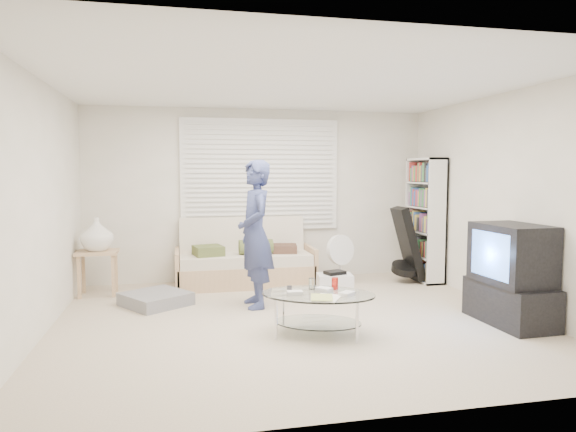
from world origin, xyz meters
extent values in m
plane|color=tan|center=(0.00, 0.00, 0.00)|extent=(5.00, 5.00, 0.00)
cube|color=beige|center=(0.00, 2.25, 1.25)|extent=(5.00, 0.02, 2.50)
cube|color=beige|center=(0.00, -2.25, 1.25)|extent=(5.00, 0.02, 2.50)
cube|color=beige|center=(-2.50, 0.00, 1.25)|extent=(0.02, 4.50, 2.50)
cube|color=beige|center=(2.50, 0.00, 1.25)|extent=(0.02, 4.50, 2.50)
cube|color=white|center=(0.00, 0.00, 2.50)|extent=(5.00, 4.50, 0.02)
cube|color=white|center=(0.00, 2.22, 1.55)|extent=(2.32, 0.06, 1.62)
cube|color=black|center=(0.00, 2.21, 1.55)|extent=(2.20, 0.01, 1.50)
cube|color=silver|center=(0.00, 2.18, 1.55)|extent=(2.16, 0.04, 1.50)
cube|color=silver|center=(0.00, 2.20, 1.55)|extent=(2.32, 0.08, 1.62)
cube|color=tan|center=(-0.29, 1.83, 0.15)|extent=(1.87, 0.75, 0.30)
cube|color=beige|center=(-0.29, 1.81, 0.37)|extent=(1.80, 0.69, 0.15)
cube|color=beige|center=(-0.29, 2.13, 0.65)|extent=(1.80, 0.21, 0.57)
cube|color=tan|center=(-1.22, 1.83, 0.26)|extent=(0.06, 0.75, 0.52)
cube|color=tan|center=(0.65, 1.83, 0.26)|extent=(0.06, 0.75, 0.52)
cube|color=#49592B|center=(-0.80, 1.78, 0.51)|extent=(0.44, 0.44, 0.13)
cylinder|color=#49592B|center=(-0.15, 1.75, 0.55)|extent=(0.47, 0.21, 0.21)
cube|color=#402A20|center=(0.28, 1.81, 0.51)|extent=(0.39, 0.39, 0.11)
cube|color=slate|center=(-1.47, 0.98, 0.08)|extent=(0.93, 0.93, 0.15)
cube|color=tan|center=(-2.22, 1.65, 0.56)|extent=(0.51, 0.41, 0.04)
cube|color=tan|center=(-2.42, 1.50, 0.28)|extent=(0.04, 0.04, 0.55)
cube|color=tan|center=(-2.02, 1.50, 0.28)|extent=(0.04, 0.04, 0.55)
cube|color=tan|center=(-2.42, 1.80, 0.28)|extent=(0.04, 0.04, 0.55)
cube|color=tan|center=(-2.02, 1.80, 0.28)|extent=(0.04, 0.04, 0.55)
imported|color=white|center=(-2.22, 1.65, 0.80)|extent=(0.41, 0.41, 0.43)
cube|color=white|center=(2.33, 1.61, 0.89)|extent=(0.28, 0.75, 1.79)
cube|color=black|center=(2.03, 1.52, 0.56)|extent=(0.42, 0.39, 1.07)
cylinder|color=black|center=(1.99, 1.52, 0.20)|extent=(0.39, 0.40, 0.21)
cylinder|color=white|center=(1.03, 1.58, 0.02)|extent=(0.29, 0.29, 0.03)
cylinder|color=white|center=(1.03, 1.58, 0.20)|extent=(0.04, 0.04, 0.37)
cylinder|color=white|center=(1.03, 1.58, 0.50)|extent=(0.44, 0.27, 0.43)
cylinder|color=white|center=(1.03, 1.58, 0.50)|extent=(0.13, 0.10, 0.11)
cube|color=white|center=(0.78, 1.03, 0.13)|extent=(0.48, 0.37, 0.27)
cube|color=black|center=(0.78, 1.03, 0.29)|extent=(0.29, 0.24, 0.04)
cube|color=black|center=(2.20, -0.57, 0.21)|extent=(0.55, 0.98, 0.43)
cube|color=black|center=(2.20, -0.57, 0.74)|extent=(0.56, 0.82, 0.62)
cube|color=#568BE8|center=(1.94, -0.58, 0.74)|extent=(0.04, 0.62, 0.47)
ellipsoid|color=silver|center=(0.12, -0.51, 0.40)|extent=(1.28, 1.04, 0.02)
ellipsoid|color=silver|center=(0.12, -0.51, 0.12)|extent=(0.98, 0.80, 0.01)
cylinder|color=silver|center=(-0.31, -0.58, 0.19)|extent=(0.03, 0.03, 0.38)
cylinder|color=silver|center=(0.40, -0.85, 0.19)|extent=(0.03, 0.03, 0.38)
cylinder|color=silver|center=(-0.16, -0.17, 0.19)|extent=(0.03, 0.03, 0.38)
cylinder|color=silver|center=(0.56, -0.44, 0.19)|extent=(0.03, 0.03, 0.38)
cube|color=white|center=(-0.11, -0.51, 0.43)|extent=(0.16, 0.11, 0.04)
cube|color=white|center=(0.21, -0.43, 0.43)|extent=(0.17, 0.18, 0.04)
cube|color=white|center=(0.37, -0.65, 0.43)|extent=(0.18, 0.17, 0.04)
cylinder|color=silver|center=(0.11, -0.31, 0.46)|extent=(0.06, 0.06, 0.11)
cylinder|color=red|center=(0.34, -0.37, 0.47)|extent=(0.07, 0.07, 0.12)
cube|color=black|center=(-0.11, -0.29, 0.42)|extent=(0.09, 0.18, 0.02)
cube|color=white|center=(0.16, -0.71, 0.41)|extent=(0.35, 0.37, 0.01)
cube|color=#B3BF5F|center=(0.10, -0.71, 0.42)|extent=(0.27, 0.31, 0.01)
imported|color=#364C70|center=(-0.32, 0.67, 0.87)|extent=(0.47, 0.67, 1.73)
camera|label=1|loc=(-1.20, -5.25, 1.59)|focal=32.00mm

